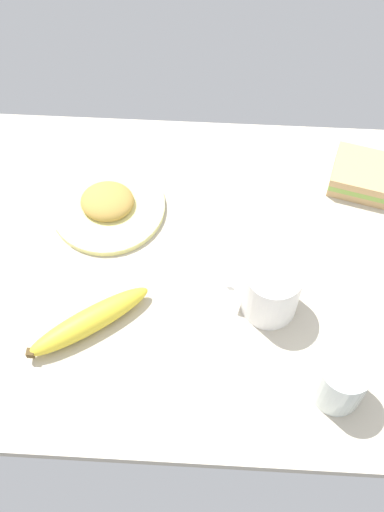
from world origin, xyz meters
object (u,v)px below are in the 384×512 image
sandwich_main (362,175)px  glass_of_milk (341,382)px  plate_of_food (108,205)px  banana (89,321)px  coffee_mug_black (271,290)px

sandwich_main → glass_of_milk: 40.10cm
plate_of_food → banana: 22.76cm
sandwich_main → banana: 53.84cm
coffee_mug_black → glass_of_milk: size_ratio=1.19×
coffee_mug_black → sandwich_main: (16.49, 25.64, -3.01)cm
coffee_mug_black → glass_of_milk: coffee_mug_black is taller
glass_of_milk → sandwich_main: bearing=80.4°
glass_of_milk → banana: (-37.39, 8.57, -2.42)cm
coffee_mug_black → glass_of_milk: (9.79, -13.83, -0.82)cm
sandwich_main → coffee_mug_black: bearing=-122.7°
coffee_mug_black → banana: coffee_mug_black is taller
plate_of_food → banana: same height
banana → coffee_mug_black: bearing=10.8°
plate_of_food → coffee_mug_black: bearing=-32.3°
banana → plate_of_food: bearing=90.1°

